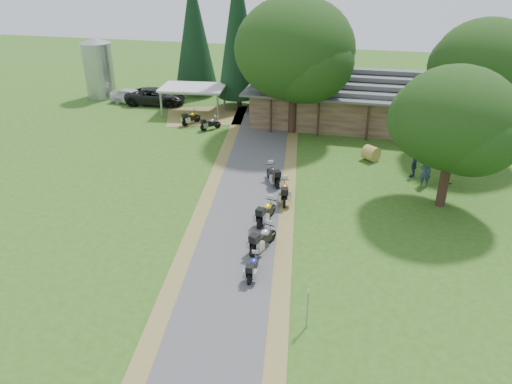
% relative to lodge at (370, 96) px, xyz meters
% --- Properties ---
extents(ground, '(120.00, 120.00, 0.00)m').
position_rel_lodge_xyz_m(ground, '(-6.00, -24.00, -2.45)').
color(ground, '#315618').
rests_on(ground, ground).
extents(driveway, '(51.95, 51.95, 0.00)m').
position_rel_lodge_xyz_m(driveway, '(-6.50, -20.00, -2.45)').
color(driveway, '#4B4B4D').
rests_on(driveway, ground).
extents(lodge, '(21.40, 9.40, 4.90)m').
position_rel_lodge_xyz_m(lodge, '(0.00, 0.00, 0.00)').
color(lodge, brown).
rests_on(lodge, ground).
extents(silo, '(2.98, 2.98, 6.02)m').
position_rel_lodge_xyz_m(silo, '(-27.58, 2.46, 0.56)').
color(silo, gray).
rests_on(silo, ground).
extents(carport, '(6.27, 4.53, 2.55)m').
position_rel_lodge_xyz_m(carport, '(-16.24, -0.71, -1.18)').
color(carport, silver).
rests_on(carport, ground).
extents(car_white_sedan, '(2.89, 5.84, 1.88)m').
position_rel_lodge_xyz_m(car_white_sedan, '(-23.45, 0.95, -1.51)').
color(car_white_sedan, silver).
rests_on(car_white_sedan, ground).
extents(car_dark_suv, '(3.42, 6.67, 2.45)m').
position_rel_lodge_xyz_m(car_dark_suv, '(-20.96, 1.18, -1.22)').
color(car_dark_suv, black).
rests_on(car_dark_suv, ground).
extents(motorcycle_row_a, '(0.55, 1.67, 1.14)m').
position_rel_lodge_xyz_m(motorcycle_row_a, '(-4.65, -24.91, -1.88)').
color(motorcycle_row_a, '#1D3099').
rests_on(motorcycle_row_a, ground).
extents(motorcycle_row_b, '(1.37, 2.22, 1.44)m').
position_rel_lodge_xyz_m(motorcycle_row_b, '(-4.69, -22.51, -1.73)').
color(motorcycle_row_b, '#9EA0A6').
rests_on(motorcycle_row_b, ground).
extents(motorcycle_row_c, '(1.08, 2.19, 1.44)m').
position_rel_lodge_xyz_m(motorcycle_row_c, '(-5.13, -19.65, -1.73)').
color(motorcycle_row_c, yellow).
rests_on(motorcycle_row_c, ground).
extents(motorcycle_row_d, '(1.08, 2.20, 1.45)m').
position_rel_lodge_xyz_m(motorcycle_row_d, '(-4.59, -16.82, -1.73)').
color(motorcycle_row_d, '#C15A1B').
rests_on(motorcycle_row_d, ground).
extents(motorcycle_row_e, '(1.60, 2.11, 1.40)m').
position_rel_lodge_xyz_m(motorcycle_row_e, '(-5.80, -14.40, -1.75)').
color(motorcycle_row_e, black).
rests_on(motorcycle_row_e, ground).
extents(motorcycle_carport_a, '(1.38, 1.99, 1.30)m').
position_rel_lodge_xyz_m(motorcycle_carport_a, '(-15.38, -3.90, -1.80)').
color(motorcycle_carport_a, '#EBAA00').
rests_on(motorcycle_carport_a, ground).
extents(motorcycle_carport_b, '(1.62, 1.64, 1.19)m').
position_rel_lodge_xyz_m(motorcycle_carport_b, '(-13.22, -4.94, -1.86)').
color(motorcycle_carport_b, gray).
rests_on(motorcycle_carport_b, ground).
extents(person_a, '(0.64, 0.46, 2.23)m').
position_rel_lodge_xyz_m(person_a, '(4.06, -12.42, -1.34)').
color(person_a, navy).
rests_on(person_a, ground).
extents(person_b, '(0.67, 0.67, 1.94)m').
position_rel_lodge_xyz_m(person_b, '(5.58, -11.58, -1.48)').
color(person_b, navy).
rests_on(person_b, ground).
extents(person_c, '(0.54, 0.63, 1.87)m').
position_rel_lodge_xyz_m(person_c, '(3.40, -11.16, -1.51)').
color(person_c, navy).
rests_on(person_c, ground).
extents(hay_bale, '(1.48, 1.49, 1.10)m').
position_rel_lodge_xyz_m(hay_bale, '(0.47, -8.80, -1.90)').
color(hay_bale, olive).
rests_on(hay_bale, ground).
extents(sign_post, '(0.35, 0.06, 1.92)m').
position_rel_lodge_xyz_m(sign_post, '(-1.62, -27.97, -1.49)').
color(sign_post, gray).
rests_on(sign_post, ground).
extents(oak_lodge_left, '(9.63, 9.63, 11.29)m').
position_rel_lodge_xyz_m(oak_lodge_left, '(-6.25, -4.01, 3.19)').
color(oak_lodge_left, black).
rests_on(oak_lodge_left, ground).
extents(oak_lodge_right, '(7.50, 7.50, 10.94)m').
position_rel_lodge_xyz_m(oak_lodge_right, '(7.88, -5.42, 3.02)').
color(oak_lodge_right, black).
rests_on(oak_lodge_right, ground).
extents(oak_driveway, '(7.03, 7.03, 8.99)m').
position_rel_lodge_xyz_m(oak_driveway, '(4.85, -15.15, 2.04)').
color(oak_driveway, black).
rests_on(oak_driveway, ground).
extents(cedar_near, '(4.10, 4.10, 13.88)m').
position_rel_lodge_xyz_m(cedar_near, '(-12.58, 2.28, 4.49)').
color(cedar_near, black).
rests_on(cedar_near, ground).
extents(cedar_far, '(4.28, 4.28, 12.29)m').
position_rel_lodge_xyz_m(cedar_far, '(-18.18, 5.72, 3.69)').
color(cedar_far, black).
rests_on(cedar_far, ground).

